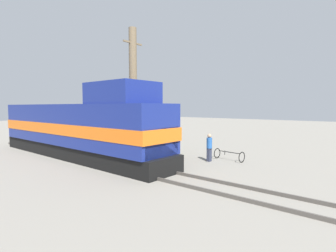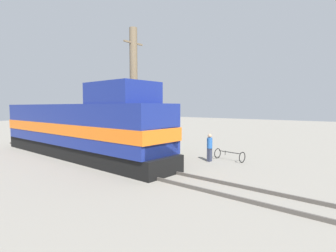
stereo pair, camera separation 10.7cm
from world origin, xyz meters
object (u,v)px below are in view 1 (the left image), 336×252
(locomotive, at_px, (79,129))
(bicycle, at_px, (229,155))
(billboard_sign, at_px, (147,119))
(person_bystander, at_px, (209,146))
(vendor_umbrella, at_px, (158,125))
(utility_pole, at_px, (133,90))

(locomotive, bearing_deg, bicycle, -55.43)
(locomotive, bearing_deg, billboard_sign, 6.09)
(person_bystander, height_order, bicycle, person_bystander)
(person_bystander, bearing_deg, vendor_umbrella, 104.89)
(utility_pole, relative_size, vendor_umbrella, 3.88)
(vendor_umbrella, bearing_deg, person_bystander, -75.11)
(billboard_sign, height_order, person_bystander, billboard_sign)
(utility_pole, bearing_deg, billboard_sign, 28.25)
(vendor_umbrella, relative_size, billboard_sign, 0.79)
(locomotive, distance_m, utility_pole, 4.94)
(locomotive, height_order, billboard_sign, locomotive)
(billboard_sign, distance_m, bicycle, 9.23)
(utility_pole, distance_m, billboard_sign, 4.30)
(billboard_sign, relative_size, bicycle, 1.53)
(vendor_umbrella, height_order, billboard_sign, billboard_sign)
(locomotive, relative_size, bicycle, 8.36)
(locomotive, xyz_separation_m, bicycle, (5.60, -8.13, -1.61))
(utility_pole, bearing_deg, bicycle, -77.62)
(vendor_umbrella, bearing_deg, utility_pole, 81.21)
(vendor_umbrella, distance_m, bicycle, 5.08)
(billboard_sign, relative_size, person_bystander, 1.75)
(utility_pole, bearing_deg, vendor_umbrella, -98.79)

